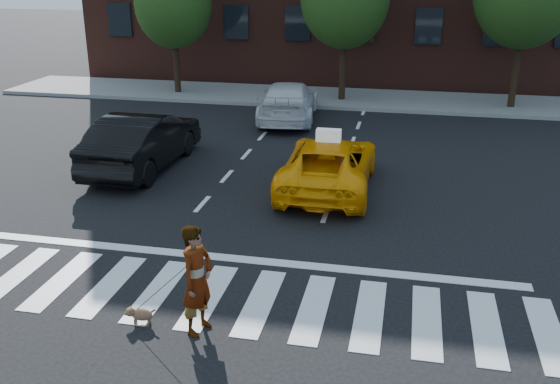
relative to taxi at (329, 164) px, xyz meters
name	(u,v)px	position (x,y,z in m)	size (l,w,h in m)	color
ground	(208,296)	(-1.40, -6.25, -0.70)	(120.00, 120.00, 0.00)	black
crosswalk	(208,296)	(-1.40, -6.25, -0.69)	(13.00, 2.40, 0.01)	silver
stop_line	(232,258)	(-1.40, -4.65, -0.69)	(12.00, 0.30, 0.01)	silver
sidewalk_far	(331,98)	(-1.40, 11.25, -0.62)	(30.00, 4.00, 0.15)	slate
taxi	(329,164)	(0.00, 0.00, 0.00)	(2.31, 5.02, 1.39)	#FF9E05
black_sedan	(143,141)	(-5.64, 0.60, 0.15)	(1.79, 5.12, 1.69)	black
white_suv	(288,101)	(-2.56, 7.23, 0.04)	(2.06, 5.07, 1.47)	silver
woman	(197,280)	(-1.19, -7.35, 0.27)	(0.70, 0.46, 1.93)	#999999
dog	(139,314)	(-2.27, -7.37, -0.52)	(0.54, 0.30, 0.31)	brown
taxi_sign	(329,135)	(0.00, -0.20, 0.86)	(0.65, 0.28, 0.32)	white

